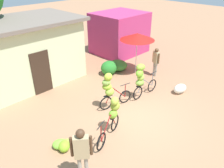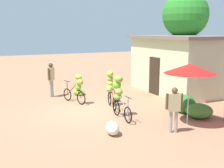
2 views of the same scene
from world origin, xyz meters
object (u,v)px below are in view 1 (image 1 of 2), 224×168
market_umbrella (137,37)px  person_bystander (156,59)px  banana_pile_on_ground (63,145)px  produce_sack (180,89)px  bicycle_leftmost (112,115)px  bicycle_near_pile (110,89)px  building_low (23,52)px  shop_pink (119,33)px  person_vendor (82,150)px  bicycle_center_loaded (141,78)px

market_umbrella → person_bystander: size_ratio=1.44×
banana_pile_on_ground → produce_sack: produce_sack is taller
market_umbrella → bicycle_leftmost: size_ratio=1.40×
bicycle_near_pile → building_low: bearing=104.5°
building_low → bicycle_leftmost: 6.06m
market_umbrella → person_bystander: (0.44, -0.98, -1.12)m
shop_pink → market_umbrella: size_ratio=1.43×
market_umbrella → building_low: bearing=144.7°
bicycle_leftmost → bicycle_near_pile: (1.08, 1.20, 0.10)m
person_vendor → bicycle_center_loaded: bearing=19.3°
building_low → banana_pile_on_ground: bearing=-105.5°
market_umbrella → shop_pink: bearing=58.2°
market_umbrella → banana_pile_on_ground: (-6.20, -2.03, -1.91)m
produce_sack → person_vendor: (-6.20, -0.53, 0.87)m
shop_pink → produce_sack: shop_pink is taller
banana_pile_on_ground → person_vendor: bearing=-100.9°
banana_pile_on_ground → produce_sack: bearing=-8.4°
bicycle_leftmost → produce_sack: 4.33m
bicycle_near_pile → bicycle_center_loaded: size_ratio=0.99×
shop_pink → bicycle_center_loaded: (-3.75, -4.81, -0.35)m
market_umbrella → bicycle_near_pile: (-3.48, -1.46, -1.13)m
shop_pink → produce_sack: 6.35m
shop_pink → bicycle_near_pile: bearing=-140.2°
bicycle_leftmost → bicycle_near_pile: bearing=48.2°
building_low → person_vendor: bearing=-104.5°
bicycle_near_pile → person_bystander: bicycle_near_pile is taller
bicycle_leftmost → person_bystander: 5.27m
market_umbrella → bicycle_center_loaded: market_umbrella is taller
produce_sack → person_bystander: person_bystander is taller
bicycle_near_pile → banana_pile_on_ground: bearing=-168.3°
building_low → market_umbrella: bearing=-35.3°
market_umbrella → produce_sack: (-0.28, -2.91, -1.84)m
building_low → market_umbrella: 5.80m
building_low → bicycle_near_pile: building_low is taller
market_umbrella → banana_pile_on_ground: size_ratio=2.77×
market_umbrella → banana_pile_on_ground: 6.80m
bicycle_center_loaded → shop_pink: bearing=52.0°
banana_pile_on_ground → person_vendor: (-0.27, -1.40, 0.94)m
produce_sack → person_bystander: 2.18m
shop_pink → bicycle_near_pile: (-5.32, -4.43, -0.40)m
bicycle_leftmost → produce_sack: (4.28, -0.24, -0.61)m
bicycle_leftmost → produce_sack: bicycle_leftmost is taller
shop_pink → bicycle_center_loaded: shop_pink is taller
building_low → person_vendor: (-1.76, -6.78, -0.49)m
bicycle_near_pile → bicycle_leftmost: bearing=-131.8°
banana_pile_on_ground → shop_pink: bearing=31.8°
person_bystander → banana_pile_on_ground: bearing=-171.0°
produce_sack → shop_pink: bearing=70.2°
bicycle_leftmost → person_vendor: size_ratio=0.90×
shop_pink → person_bystander: size_ratio=2.06×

